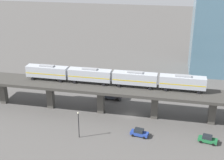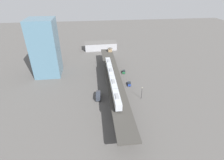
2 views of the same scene
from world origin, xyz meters
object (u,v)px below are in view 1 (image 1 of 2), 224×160
at_px(street_car_green, 208,139).
at_px(street_car_blue, 139,133).
at_px(delivery_truck, 110,94).
at_px(street_lamp, 79,123).
at_px(subway_train, 112,76).
at_px(office_tower, 216,25).

relative_size(street_car_green, street_car_blue, 1.01).
distance_m(delivery_truck, street_lamp, 23.17).
bearing_deg(subway_train, street_car_blue, 38.26).
xyz_separation_m(street_lamp, office_tower, (-53.93, 35.40, 13.89)).
xyz_separation_m(subway_train, delivery_truck, (-7.70, -2.30, -8.80)).
distance_m(street_car_green, street_lamp, 30.98).
relative_size(subway_train, delivery_truck, 6.77).
relative_size(street_car_green, office_tower, 0.13).
xyz_separation_m(street_car_blue, delivery_truck, (-19.35, -11.49, 0.82)).
relative_size(subway_train, street_car_blue, 10.71).
bearing_deg(street_car_blue, delivery_truck, -149.30).
distance_m(subway_train, street_lamp, 17.28).
height_order(street_car_green, street_car_blue, same).
distance_m(subway_train, street_car_green, 29.46).
xyz_separation_m(subway_train, office_tower, (-38.75, 30.26, 7.44)).
distance_m(street_car_blue, office_tower, 57.23).
relative_size(street_car_blue, street_lamp, 0.67).
xyz_separation_m(street_car_blue, street_lamp, (3.53, -14.34, 3.17)).
height_order(subway_train, street_car_blue, subway_train).
height_order(delivery_truck, street_lamp, street_lamp).
bearing_deg(delivery_truck, street_car_green, 55.56).
height_order(subway_train, delivery_truck, subway_train).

